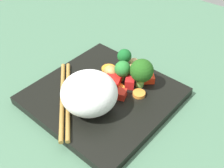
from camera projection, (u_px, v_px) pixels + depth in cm
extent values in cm
cube|color=#456D51|center=(103.00, 103.00, 55.52)|extent=(110.00, 110.00, 2.00)
cube|color=black|center=(103.00, 96.00, 54.30)|extent=(26.30, 26.30, 1.72)
ellipsoid|color=white|center=(89.00, 93.00, 47.98)|extent=(13.61, 13.68, 7.71)
cylinder|color=#61A148|center=(122.00, 76.00, 55.99)|extent=(1.11, 1.22, 2.06)
sphere|color=#27752F|center=(123.00, 69.00, 54.68)|extent=(3.23, 3.23, 3.23)
cylinder|color=#79BB4D|center=(140.00, 81.00, 54.56)|extent=(2.57, 2.38, 2.65)
sphere|color=#205417|center=(142.00, 71.00, 52.66)|extent=(4.58, 4.58, 4.58)
cylinder|color=#609645|center=(125.00, 64.00, 58.62)|extent=(1.82, 1.83, 2.62)
sphere|color=#165B24|center=(124.00, 56.00, 57.28)|extent=(2.98, 2.98, 2.98)
cylinder|color=orange|center=(139.00, 94.00, 53.00)|extent=(3.40, 3.40, 0.69)
cylinder|color=orange|center=(109.00, 69.00, 59.16)|extent=(3.43, 3.43, 0.41)
cylinder|color=orange|center=(118.00, 88.00, 54.42)|extent=(3.82, 3.82, 0.45)
cube|color=red|center=(143.00, 71.00, 57.83)|extent=(2.41, 2.12, 1.35)
cube|color=red|center=(121.00, 94.00, 52.29)|extent=(2.49, 2.26, 1.57)
cube|color=red|center=(111.00, 81.00, 55.19)|extent=(3.93, 3.90, 1.72)
cube|color=red|center=(148.00, 77.00, 56.23)|extent=(3.71, 3.67, 1.42)
cube|color=red|center=(130.00, 83.00, 54.49)|extent=(2.67, 2.55, 1.94)
ellipsoid|color=#BC8047|center=(97.00, 85.00, 53.70)|extent=(4.78, 4.71, 2.32)
ellipsoid|color=tan|center=(132.00, 70.00, 57.58)|extent=(3.31, 3.11, 2.07)
ellipsoid|color=#B98649|center=(111.00, 72.00, 56.76)|extent=(2.99, 3.37, 2.47)
ellipsoid|color=tan|center=(134.00, 63.00, 59.37)|extent=(3.35, 3.49, 2.07)
cylinder|color=olive|center=(62.00, 98.00, 52.03)|extent=(15.22, 15.19, 0.80)
cylinder|color=olive|center=(68.00, 98.00, 52.12)|extent=(15.22, 15.19, 0.80)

